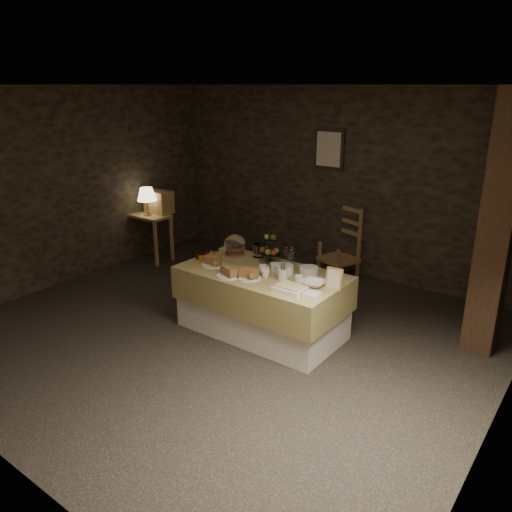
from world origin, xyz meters
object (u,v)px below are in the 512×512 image
Objects in this scene: buffet_table at (262,298)px; table_lamp at (147,195)px; wine_rack at (159,202)px; timber_column at (497,227)px; fruit_stand at (270,250)px; console_table at (149,223)px; chair at (341,245)px.

table_lamp is (-2.77, 0.87, 0.64)m from buffet_table.
buffet_table is at bearing -17.44° from table_lamp.
timber_column is at bearing -0.43° from wine_rack.
fruit_stand is at bearing -160.82° from timber_column.
buffet_table is 4.27× the size of wine_rack.
buffet_table is 3.02m from wine_rack.
buffet_table is 5.10× the size of fruit_stand.
table_lamp is at bearing -90.00° from wine_rack.
wine_rack is at bearing 158.33° from buffet_table.
table_lamp reaches higher than console_table.
buffet_table is at bearing -64.92° from chair.
console_table is at bearing -134.77° from chair.
chair is (-0.13, 2.10, 0.03)m from buffet_table.
buffet_table is 2.11m from chair.
timber_column is (2.15, -1.04, 0.86)m from chair.
table_lamp is at bearing 162.56° from buffet_table.
console_table is at bearing 167.39° from fruit_stand.
chair is (2.63, 1.23, -0.61)m from table_lamp.
console_table is 4.89m from timber_column.
chair is 0.30× the size of timber_column.
console_table is (-2.82, 0.92, 0.19)m from buffet_table.
wine_rack is 1.20× the size of fruit_stand.
timber_column is 2.32m from fruit_stand.
timber_column reaches higher than table_lamp.
console_table is at bearing 161.92° from buffet_table.
fruit_stand is (2.69, -0.60, 0.25)m from console_table.
chair is at bearing 154.24° from timber_column.
fruit_stand is at bearing -11.81° from table_lamp.
console_table is 0.46m from table_lamp.
fruit_stand is (2.64, -0.78, -0.05)m from wine_rack.
wine_rack is at bearing 74.48° from console_table.
wine_rack is at bearing 179.57° from timber_column.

